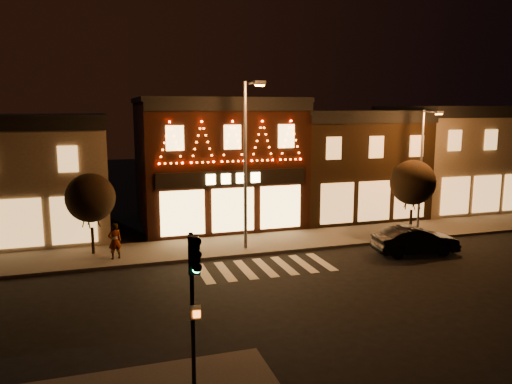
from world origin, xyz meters
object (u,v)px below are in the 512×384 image
streetlamp_mid (247,153)px  traffic_signal_near (194,282)px  pedestrian (115,241)px  dark_sedan (415,240)px

streetlamp_mid → traffic_signal_near: bearing=-105.2°
traffic_signal_near → pedestrian: 13.36m
dark_sedan → pedestrian: 15.60m
pedestrian → streetlamp_mid: bearing=160.0°
dark_sedan → streetlamp_mid: bearing=75.7°
traffic_signal_near → pedestrian: (-1.60, 13.09, -2.15)m
traffic_signal_near → streetlamp_mid: streetlamp_mid is taller
streetlamp_mid → dark_sedan: (8.35, -3.10, -4.62)m
streetlamp_mid → dark_sedan: bearing=-13.1°
dark_sedan → pedestrian: (-15.21, 3.45, 0.34)m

